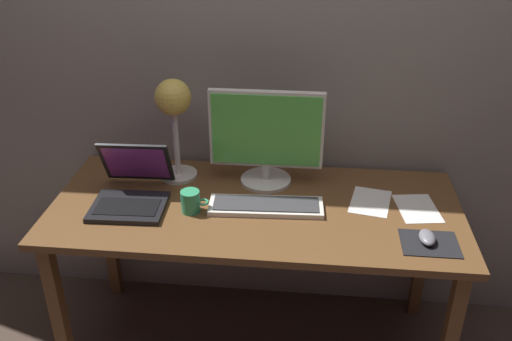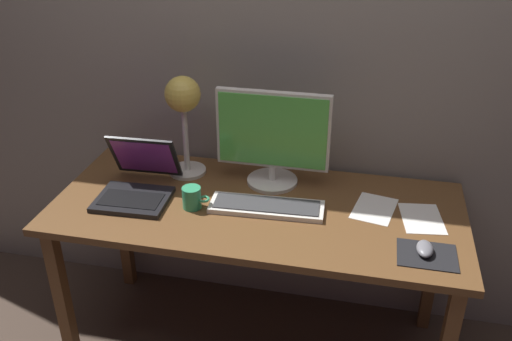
{
  "view_description": "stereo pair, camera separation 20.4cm",
  "coord_description": "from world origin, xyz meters",
  "px_view_note": "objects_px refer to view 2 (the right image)",
  "views": [
    {
      "loc": [
        0.19,
        -1.84,
        1.88
      ],
      "look_at": [
        0.01,
        -0.05,
        0.92
      ],
      "focal_mm": 38.98,
      "sensor_mm": 36.0,
      "label": 1
    },
    {
      "loc": [
        0.39,
        -1.81,
        1.88
      ],
      "look_at": [
        0.01,
        -0.05,
        0.92
      ],
      "focal_mm": 38.98,
      "sensor_mm": 36.0,
      "label": 2
    }
  ],
  "objects_px": {
    "laptop": "(138,179)",
    "desk_lamp": "(183,104)",
    "monitor": "(273,137)",
    "keyboard_main": "(267,206)",
    "coffee_mug": "(192,198)",
    "mouse": "(425,249)"
  },
  "relations": [
    {
      "from": "monitor",
      "to": "keyboard_main",
      "type": "distance_m",
      "value": 0.29
    },
    {
      "from": "desk_lamp",
      "to": "coffee_mug",
      "type": "relative_size",
      "value": 4.0
    },
    {
      "from": "monitor",
      "to": "desk_lamp",
      "type": "bearing_deg",
      "value": 178.57
    },
    {
      "from": "coffee_mug",
      "to": "mouse",
      "type": "bearing_deg",
      "value": -7.6
    },
    {
      "from": "laptop",
      "to": "desk_lamp",
      "type": "bearing_deg",
      "value": 56.48
    },
    {
      "from": "laptop",
      "to": "mouse",
      "type": "relative_size",
      "value": 3.56
    },
    {
      "from": "keyboard_main",
      "to": "mouse",
      "type": "xyz_separation_m",
      "value": [
        0.58,
        -0.16,
        0.01
      ]
    },
    {
      "from": "laptop",
      "to": "mouse",
      "type": "xyz_separation_m",
      "value": [
        1.11,
        -0.18,
        -0.04
      ]
    },
    {
      "from": "laptop",
      "to": "coffee_mug",
      "type": "xyz_separation_m",
      "value": [
        0.25,
        -0.07,
        -0.02
      ]
    },
    {
      "from": "mouse",
      "to": "laptop",
      "type": "bearing_deg",
      "value": 170.74
    },
    {
      "from": "desk_lamp",
      "to": "keyboard_main",
      "type": "bearing_deg",
      "value": -29.38
    },
    {
      "from": "monitor",
      "to": "keyboard_main",
      "type": "xyz_separation_m",
      "value": [
        0.02,
        -0.21,
        -0.2
      ]
    },
    {
      "from": "keyboard_main",
      "to": "laptop",
      "type": "height_order",
      "value": "laptop"
    },
    {
      "from": "coffee_mug",
      "to": "laptop",
      "type": "bearing_deg",
      "value": 165.05
    },
    {
      "from": "laptop",
      "to": "coffee_mug",
      "type": "relative_size",
      "value": 3.16
    },
    {
      "from": "monitor",
      "to": "laptop",
      "type": "xyz_separation_m",
      "value": [
        -0.51,
        -0.2,
        -0.15
      ]
    },
    {
      "from": "mouse",
      "to": "monitor",
      "type": "bearing_deg",
      "value": 147.93
    },
    {
      "from": "laptop",
      "to": "coffee_mug",
      "type": "distance_m",
      "value": 0.26
    },
    {
      "from": "monitor",
      "to": "desk_lamp",
      "type": "xyz_separation_m",
      "value": [
        -0.38,
        0.01,
        0.1
      ]
    },
    {
      "from": "mouse",
      "to": "coffee_mug",
      "type": "xyz_separation_m",
      "value": [
        -0.86,
        0.12,
        0.02
      ]
    },
    {
      "from": "coffee_mug",
      "to": "keyboard_main",
      "type": "bearing_deg",
      "value": 9.66
    },
    {
      "from": "keyboard_main",
      "to": "desk_lamp",
      "type": "bearing_deg",
      "value": 150.62
    }
  ]
}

